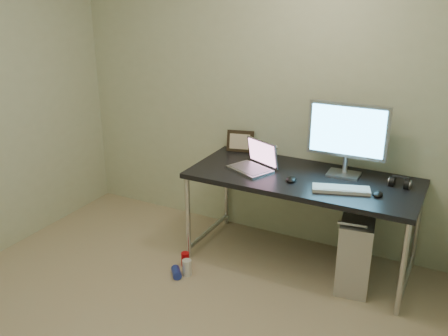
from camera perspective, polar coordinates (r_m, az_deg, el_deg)
wall_back at (r=4.24m, az=4.11°, el=8.30°), size 3.50×0.02×2.50m
desk at (r=3.88m, az=8.97°, el=-1.95°), size 1.75×0.76×0.75m
tower_computer at (r=3.90m, az=14.86°, el=-8.83°), size 0.31×0.56×0.59m
cable_a at (r=4.20m, az=15.58°, el=-4.85°), size 0.01×0.16×0.69m
cable_b at (r=4.18m, az=16.70°, el=-5.42°), size 0.02×0.11×0.71m
can_red at (r=4.07m, az=-4.45°, el=-10.37°), size 0.08×0.08×0.12m
can_white at (r=3.96m, az=-4.25°, el=-11.28°), size 0.09×0.09×0.13m
can_blue at (r=3.96m, az=-5.47°, el=-11.80°), size 0.13×0.14×0.07m
laptop at (r=3.95m, az=3.53°, el=0.61°), size 0.41×0.38×0.23m
monitor at (r=3.84m, az=13.94°, el=3.81°), size 0.60×0.18×0.56m
keyboard at (r=3.65m, az=13.23°, el=-2.38°), size 0.42×0.25×0.02m
mouse_right at (r=3.63m, az=17.18°, el=-2.76°), size 0.07×0.11×0.04m
mouse_left at (r=3.75m, az=7.71°, el=-1.17°), size 0.10×0.13×0.04m
headphones at (r=3.84m, az=19.44°, el=-1.63°), size 0.15×0.09×0.10m
picture_frame at (r=4.34m, az=1.87°, el=3.08°), size 0.24×0.12×0.19m
webcam at (r=4.18m, az=5.87°, el=2.17°), size 0.04×0.03×0.11m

